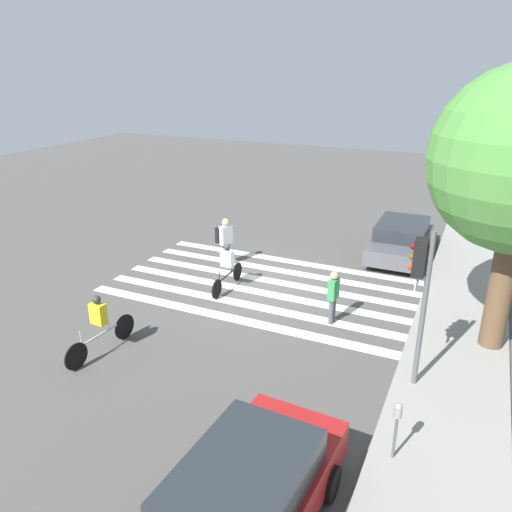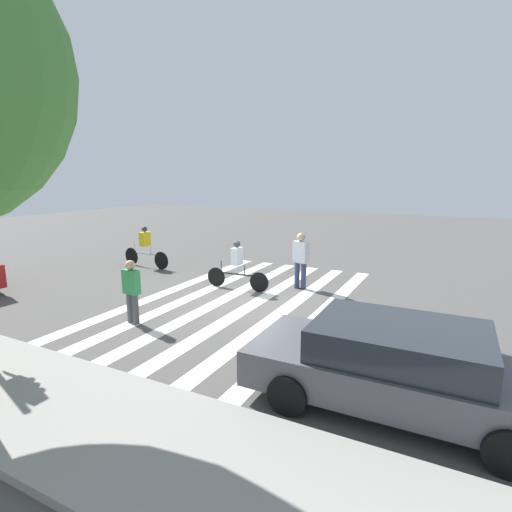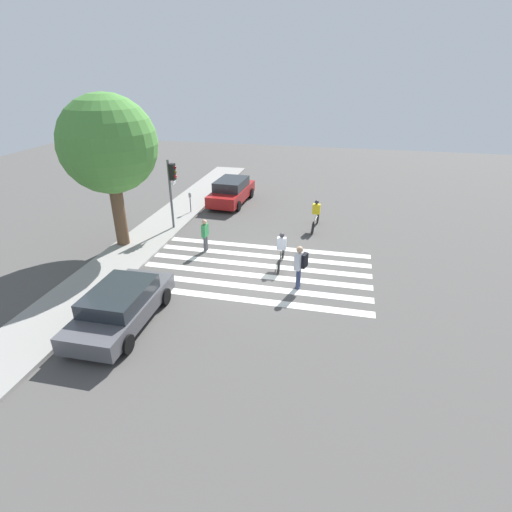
{
  "view_description": "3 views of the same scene",
  "coord_description": "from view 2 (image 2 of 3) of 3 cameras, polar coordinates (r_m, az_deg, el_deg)",
  "views": [
    {
      "loc": [
        14.07,
        6.2,
        7.05
      ],
      "look_at": [
        0.25,
        -0.16,
        1.15
      ],
      "focal_mm": 35.0,
      "sensor_mm": 36.0,
      "label": 1
    },
    {
      "loc": [
        -5.55,
        9.82,
        3.61
      ],
      "look_at": [
        -0.43,
        -0.16,
        1.35
      ],
      "focal_mm": 28.0,
      "sensor_mm": 36.0,
      "label": 2
    },
    {
      "loc": [
        -15.23,
        -3.41,
        8.2
      ],
      "look_at": [
        -1.04,
        -0.23,
        1.2
      ],
      "focal_mm": 28.0,
      "sensor_mm": 36.0,
      "label": 3
    }
  ],
  "objects": [
    {
      "name": "ground_plane",
      "position": [
        11.84,
        -2.2,
        -6.35
      ],
      "size": [
        60.0,
        60.0,
        0.0
      ],
      "primitive_type": "plane",
      "color": "#4C4947"
    },
    {
      "name": "sidewalk_curb",
      "position": [
        7.49,
        -27.72,
        -18.22
      ],
      "size": [
        36.0,
        2.5,
        0.14
      ],
      "color": "gray",
      "rests_on": "ground_plane"
    },
    {
      "name": "crosswalk_stripes",
      "position": [
        11.84,
        -2.2,
        -6.34
      ],
      "size": [
        5.4,
        10.0,
        0.01
      ],
      "color": "silver",
      "rests_on": "ground_plane"
    },
    {
      "name": "pedestrian_adult_yellow_jacket",
      "position": [
        10.27,
        -17.35,
        -4.39
      ],
      "size": [
        0.46,
        0.24,
        1.6
      ],
      "rotation": [
        0.0,
        0.0,
        3.07
      ],
      "color": "#4C4C51",
      "rests_on": "ground_plane"
    },
    {
      "name": "pedestrian_adult_blue_shirt",
      "position": [
        12.92,
        6.42,
        -0.01
      ],
      "size": [
        0.55,
        0.52,
        1.83
      ],
      "rotation": [
        0.0,
        0.0,
        -0.31
      ],
      "color": "navy",
      "rests_on": "ground_plane"
    },
    {
      "name": "cyclist_mid_street",
      "position": [
        16.53,
        -15.54,
        1.44
      ],
      "size": [
        2.38,
        0.42,
        1.64
      ],
      "rotation": [
        0.0,
        0.0,
        -0.08
      ],
      "color": "black",
      "rests_on": "ground_plane"
    },
    {
      "name": "cyclist_far_lane",
      "position": [
        12.79,
        -2.73,
        -1.01
      ],
      "size": [
        2.2,
        0.41,
        1.59
      ],
      "rotation": [
        0.0,
        0.0,
        0.03
      ],
      "color": "black",
      "rests_on": "ground_plane"
    },
    {
      "name": "car_parked_far_curb",
      "position": [
        6.82,
        19.59,
        -14.48
      ],
      "size": [
        4.69,
        2.14,
        1.37
      ],
      "rotation": [
        0.0,
        0.0,
        0.01
      ],
      "color": "#4C4C51",
      "rests_on": "ground_plane"
    }
  ]
}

